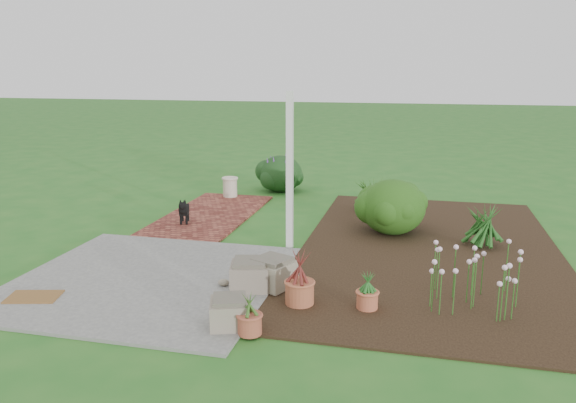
% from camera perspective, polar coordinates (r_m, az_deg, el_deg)
% --- Properties ---
extents(ground, '(80.00, 80.00, 0.00)m').
position_cam_1_polar(ground, '(9.07, -1.83, -4.80)').
color(ground, '#246720').
rests_on(ground, ground).
extents(concrete_patio, '(3.50, 3.50, 0.04)m').
position_cam_1_polar(concrete_patio, '(7.97, -14.02, -7.69)').
color(concrete_patio, '#62625F').
rests_on(concrete_patio, ground).
extents(brick_path, '(1.60, 3.50, 0.04)m').
position_cam_1_polar(brick_path, '(11.18, -7.86, -1.31)').
color(brick_path, maroon).
rests_on(brick_path, ground).
extents(garden_bed, '(4.00, 7.00, 0.03)m').
position_cam_1_polar(garden_bed, '(9.25, 14.19, -4.77)').
color(garden_bed, black).
rests_on(garden_bed, ground).
extents(veranda_post, '(0.10, 0.10, 2.50)m').
position_cam_1_polar(veranda_post, '(8.79, 0.17, 3.02)').
color(veranda_post, white).
rests_on(veranda_post, ground).
extents(stone_trough_near, '(0.54, 0.54, 0.29)m').
position_cam_1_polar(stone_trough_near, '(6.38, -5.93, -11.22)').
color(stone_trough_near, gray).
rests_on(stone_trough_near, concrete_patio).
extents(stone_trough_mid, '(0.60, 0.60, 0.33)m').
position_cam_1_polar(stone_trough_mid, '(7.37, -3.88, -7.54)').
color(stone_trough_mid, '#706357').
rests_on(stone_trough_mid, concrete_patio).
extents(stone_trough_far, '(0.66, 0.66, 0.33)m').
position_cam_1_polar(stone_trough_far, '(7.41, -1.57, -7.36)').
color(stone_trough_far, gray).
rests_on(stone_trough_far, concrete_patio).
extents(coir_doormat, '(0.71, 0.55, 0.02)m').
position_cam_1_polar(coir_doormat, '(7.79, -24.42, -8.79)').
color(coir_doormat, brown).
rests_on(coir_doormat, concrete_patio).
extents(black_dog, '(0.26, 0.50, 0.44)m').
position_cam_1_polar(black_dog, '(10.49, -10.54, -0.80)').
color(black_dog, black).
rests_on(black_dog, brick_path).
extents(cream_ceramic_urn, '(0.40, 0.40, 0.42)m').
position_cam_1_polar(cream_ceramic_urn, '(12.57, -5.91, 1.46)').
color(cream_ceramic_urn, beige).
rests_on(cream_ceramic_urn, brick_path).
extents(evergreen_shrub, '(1.14, 1.14, 0.96)m').
position_cam_1_polar(evergreen_shrub, '(9.91, 10.59, -0.39)').
color(evergreen_shrub, '#15370C').
rests_on(evergreen_shrub, garden_bed).
extents(agapanthus_clump_back, '(0.93, 0.93, 0.81)m').
position_cam_1_polar(agapanthus_clump_back, '(9.55, 19.21, -1.91)').
color(agapanthus_clump_back, '#103515').
rests_on(agapanthus_clump_back, garden_bed).
extents(agapanthus_clump_front, '(1.13, 1.13, 0.76)m').
position_cam_1_polar(agapanthus_clump_front, '(11.41, 8.34, 1.00)').
color(agapanthus_clump_front, '#10410B').
rests_on(agapanthus_clump_front, garden_bed).
extents(pink_flower_patch, '(1.23, 1.23, 0.72)m').
position_cam_1_polar(pink_flower_patch, '(7.24, 18.37, -7.01)').
color(pink_flower_patch, '#113D0F').
rests_on(pink_flower_patch, garden_bed).
extents(terracotta_pot_bronze, '(0.43, 0.43, 0.28)m').
position_cam_1_polar(terracotta_pot_bronze, '(6.92, 1.19, -9.22)').
color(terracotta_pot_bronze, '#AB5A39').
rests_on(terracotta_pot_bronze, garden_bed).
extents(terracotta_pot_small_left, '(0.32, 0.32, 0.21)m').
position_cam_1_polar(terracotta_pot_small_left, '(6.87, 8.05, -9.85)').
color(terracotta_pot_small_left, '#B85E3E').
rests_on(terracotta_pot_small_left, garden_bed).
extents(terracotta_pot_small_right, '(0.26, 0.26, 0.22)m').
position_cam_1_polar(terracotta_pot_small_right, '(6.21, -3.92, -12.31)').
color(terracotta_pot_small_right, '#A44E37').
rests_on(terracotta_pot_small_right, garden_bed).
extents(purple_flowering_bush, '(1.14, 1.14, 0.87)m').
position_cam_1_polar(purple_flowering_bush, '(13.22, -0.77, 2.93)').
color(purple_flowering_bush, black).
rests_on(purple_flowering_bush, ground).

